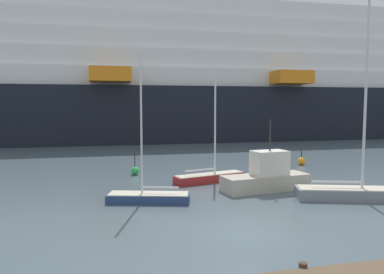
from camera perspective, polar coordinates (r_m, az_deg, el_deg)
name	(u,v)px	position (r m, az deg, el deg)	size (l,w,h in m)	color
ground_plane	(243,231)	(15.94, 7.67, -13.86)	(600.00, 600.00, 0.00)	#4C5B66
sailboat_0	(148,196)	(20.19, -6.55, -8.72)	(4.46, 2.36, 7.76)	navy
sailboat_1	(353,190)	(22.33, 23.04, -7.28)	(6.10, 3.21, 11.40)	gray
sailboat_2	(210,176)	(25.11, 2.70, -5.88)	(5.02, 2.29, 7.32)	maroon
fishing_boat_0	(267,176)	(23.13, 11.16, -5.80)	(5.49, 2.37, 4.22)	#BCB29E
channel_buoy_0	(301,161)	(33.26, 16.11, -3.50)	(0.64, 0.64, 1.33)	orange
channel_buoy_1	(135,171)	(27.88, -8.56, -5.02)	(0.59, 0.59, 1.54)	green
cruise_ship	(188,82)	(58.02, -0.62, 8.32)	(135.02, 23.02, 26.27)	black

